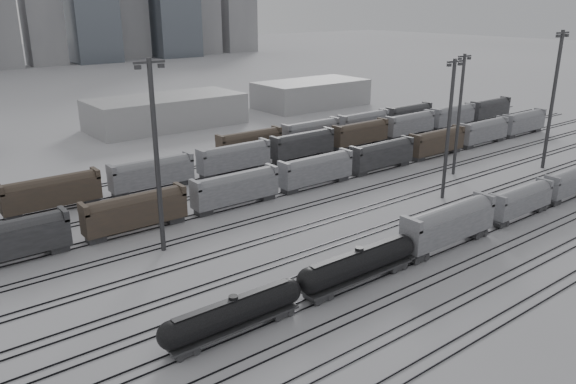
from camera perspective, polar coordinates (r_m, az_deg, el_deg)
ground at (r=75.13m, az=14.20°, el=-6.62°), size 900.00×900.00×0.00m
tracks at (r=85.84m, az=5.06°, el=-2.77°), size 220.00×71.50×0.16m
tank_car_a at (r=56.90m, az=-5.53°, el=-12.13°), size 16.32×2.72×4.03m
tank_car_b at (r=66.36m, az=7.19°, el=-7.23°), size 17.86×2.98×4.41m
hopper_car_a at (r=77.82m, az=16.01°, el=-3.00°), size 16.22×3.22×5.80m
hopper_car_b at (r=92.34m, az=22.60°, el=-0.71°), size 13.42×2.67×4.80m
hopper_car_c at (r=105.45m, az=26.79°, el=1.01°), size 13.39×2.66×4.79m
light_mast_b at (r=72.81m, az=-13.24°, el=3.83°), size 4.02×0.64×25.13m
light_mast_c at (r=95.29m, az=16.02°, el=6.39°), size 3.69×0.59×23.09m
light_mast_d at (r=109.97m, az=17.00°, el=7.76°), size 3.62×0.58×22.65m
light_mast_e at (r=120.46m, az=25.33°, el=8.69°), size 4.25×0.68×26.58m
bg_string_near at (r=100.21m, az=2.85°, el=2.11°), size 151.00×3.00×5.60m
bg_string_mid at (r=118.23m, az=1.48°, el=4.72°), size 151.00×3.00×5.60m
bg_string_far at (r=135.33m, az=5.10°, el=6.45°), size 66.00×3.00×5.60m
warehouse_mid at (r=152.82m, az=-12.25°, el=7.98°), size 40.00×18.00×8.00m
warehouse_right at (r=179.81m, az=2.38°, el=9.95°), size 35.00×18.00×8.00m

